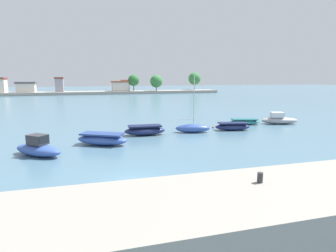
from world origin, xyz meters
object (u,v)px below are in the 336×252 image
(mooring_bollard, at_px, (260,178))
(moored_boat_1, at_px, (38,148))
(moored_boat_2, at_px, (102,139))
(moored_boat_6, at_px, (244,122))
(mooring_buoy_1, at_px, (213,127))
(moored_boat_3, at_px, (145,130))
(moored_boat_5, at_px, (233,127))
(moored_boat_4, at_px, (193,128))
(moored_boat_7, at_px, (279,120))
(mooring_buoy_2, at_px, (192,125))

(mooring_bollard, xyz_separation_m, moored_boat_1, (-11.69, 17.21, -2.16))
(moored_boat_2, relative_size, moored_boat_6, 1.16)
(mooring_bollard, distance_m, mooring_buoy_1, 27.68)
(moored_boat_3, relative_size, moored_boat_5, 1.02)
(moored_boat_2, xyz_separation_m, moored_boat_4, (11.66, 3.78, -0.03))
(moored_boat_3, bearing_deg, moored_boat_7, 9.67)
(mooring_bollard, xyz_separation_m, mooring_buoy_1, (9.65, 25.80, -2.71))
(moored_boat_7, bearing_deg, moored_boat_1, -147.57)
(moored_boat_1, height_order, moored_boat_6, moored_boat_1)
(moored_boat_4, distance_m, mooring_buoy_2, 4.46)
(moored_boat_2, relative_size, mooring_buoy_1, 23.03)
(moored_boat_1, bearing_deg, moored_boat_2, 65.15)
(mooring_bollard, height_order, moored_boat_1, mooring_bollard)
(moored_boat_4, xyz_separation_m, moored_boat_7, (15.16, 2.75, 0.08))
(moored_boat_6, relative_size, mooring_buoy_2, 17.46)
(moored_boat_1, xyz_separation_m, moored_boat_5, (23.27, 6.53, -0.18))
(moored_boat_3, xyz_separation_m, moored_boat_4, (6.32, -0.01, -0.01))
(mooring_buoy_1, bearing_deg, moored_boat_1, -158.06)
(moored_boat_2, distance_m, moored_boat_3, 6.55)
(moored_boat_3, distance_m, moored_boat_6, 16.47)
(moored_boat_1, height_order, moored_boat_5, moored_boat_1)
(moored_boat_3, relative_size, mooring_buoy_2, 17.82)
(moored_boat_4, height_order, mooring_buoy_1, moored_boat_4)
(moored_boat_4, height_order, moored_boat_5, moored_boat_4)
(moored_boat_2, height_order, moored_boat_6, moored_boat_2)
(moored_boat_5, bearing_deg, moored_boat_3, -168.22)
(moored_boat_7, bearing_deg, moored_boat_3, -156.10)
(moored_boat_2, bearing_deg, mooring_buoy_2, 58.93)
(moored_boat_4, xyz_separation_m, moored_boat_5, (5.77, 0.04, -0.08))
(mooring_buoy_1, bearing_deg, mooring_bollard, -110.50)
(moored_boat_7, relative_size, mooring_buoy_1, 22.97)
(mooring_buoy_1, bearing_deg, moored_boat_4, -151.36)
(moored_boat_2, xyz_separation_m, moored_boat_7, (26.82, 6.53, 0.05))
(moored_boat_6, xyz_separation_m, moored_boat_7, (5.42, -0.97, 0.24))
(moored_boat_3, relative_size, moored_boat_6, 1.02)
(moored_boat_6, height_order, mooring_buoy_2, moored_boat_6)
(mooring_bollard, height_order, moored_boat_4, moored_boat_4)
(mooring_bollard, bearing_deg, mooring_buoy_2, 75.35)
(mooring_buoy_2, bearing_deg, moored_boat_6, -3.25)
(mooring_bollard, height_order, mooring_buoy_1, mooring_bollard)
(moored_boat_5, distance_m, mooring_buoy_1, 2.84)
(moored_boat_6, bearing_deg, moored_boat_7, 3.68)
(moored_boat_4, bearing_deg, mooring_buoy_2, 84.13)
(moored_boat_4, distance_m, mooring_buoy_1, 4.40)
(moored_boat_3, height_order, moored_boat_5, moored_boat_3)
(moored_boat_3, height_order, mooring_buoy_1, moored_boat_3)
(mooring_buoy_1, height_order, mooring_buoy_2, mooring_buoy_2)
(moored_boat_6, xyz_separation_m, mooring_buoy_2, (-8.25, 0.47, -0.26))
(moored_boat_7, height_order, mooring_buoy_1, moored_boat_7)
(moored_boat_3, height_order, mooring_buoy_2, moored_boat_3)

